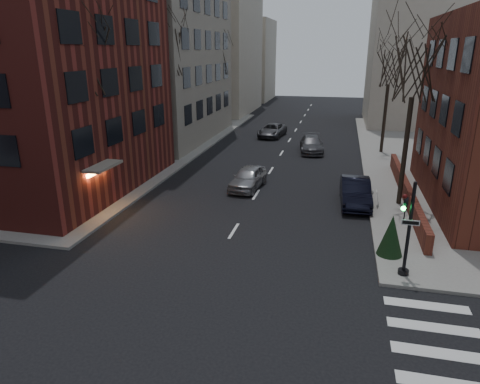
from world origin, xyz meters
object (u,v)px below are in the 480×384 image
object	(u,v)px
tree_left_c	(218,58)
car_lane_far	(272,130)
tree_left_a	(86,59)
tree_right_a	(415,68)
car_lane_silver	(248,178)
car_lane_gray	(311,144)
parked_sedan	(355,192)
sandwich_board	(374,198)
streetlamp_far	(228,91)
streetlamp_near	(160,116)
evergreen_shrub	(391,235)
traffic_signal	(407,235)
tree_right_b	(390,66)
tree_left_b	(169,50)

from	to	relation	value
tree_left_c	car_lane_far	xyz separation A→B (m)	(6.72, -2.55, -7.34)
tree_left_a	tree_right_a	xyz separation A→B (m)	(17.60, 4.00, -0.44)
car_lane_silver	car_lane_gray	xyz separation A→B (m)	(3.39, 11.86, -0.03)
parked_sedan	sandwich_board	world-z (taller)	parked_sedan
tree_right_a	car_lane_gray	distance (m)	16.24
tree_left_a	parked_sedan	distance (m)	17.23
streetlamp_far	car_lane_far	size ratio (longest dim) A/B	1.27
streetlamp_near	parked_sedan	world-z (taller)	streetlamp_near
tree_right_a	car_lane_silver	distance (m)	12.12
car_lane_silver	streetlamp_far	bearing A→B (deg)	114.14
car_lane_silver	evergreen_shrub	distance (m)	11.96
car_lane_far	traffic_signal	bearing A→B (deg)	-63.92
evergreen_shrub	streetlamp_far	bearing A→B (deg)	116.80
streetlamp_far	sandwich_board	bearing A→B (deg)	-58.00
parked_sedan	tree_left_c	bearing A→B (deg)	121.18
parked_sedan	car_lane_silver	size ratio (longest dim) A/B	1.10
traffic_signal	tree_right_b	bearing A→B (deg)	87.85
tree_right_b	streetlamp_far	world-z (taller)	tree_right_b
tree_left_c	streetlamp_near	world-z (taller)	tree_left_c
sandwich_board	tree_right_a	bearing A→B (deg)	30.49
parked_sedan	tree_left_a	bearing A→B (deg)	-169.12
traffic_signal	tree_right_a	size ratio (longest dim) A/B	0.41
car_lane_silver	car_lane_far	world-z (taller)	car_lane_silver
tree_left_a	sandwich_board	world-z (taller)	tree_left_a
traffic_signal	streetlamp_near	distance (m)	20.86
tree_left_a	evergreen_shrub	distance (m)	18.27
streetlamp_far	parked_sedan	bearing A→B (deg)	-59.45
tree_right_a	evergreen_shrub	world-z (taller)	tree_right_a
car_lane_far	tree_right_a	bearing A→B (deg)	-54.09
tree_left_b	tree_left_c	xyz separation A→B (m)	(0.00, 14.00, -0.88)
car_lane_silver	car_lane_gray	world-z (taller)	car_lane_silver
traffic_signal	tree_left_b	xyz separation A→B (m)	(-16.74, 17.01, 7.00)
traffic_signal	streetlamp_near	xyz separation A→B (m)	(-16.14, 13.01, 2.33)
evergreen_shrub	car_lane_far	bearing A→B (deg)	109.91
tree_left_a	evergreen_shrub	world-z (taller)	tree_left_a
parked_sedan	streetlamp_near	bearing A→B (deg)	160.40
tree_left_a	car_lane_silver	world-z (taller)	tree_left_a
tree_left_c	evergreen_shrub	distance (m)	34.26
streetlamp_near	evergreen_shrub	size ratio (longest dim) A/B	3.31
streetlamp_near	car_lane_gray	world-z (taller)	streetlamp_near
tree_left_c	car_lane_silver	world-z (taller)	tree_left_c
tree_left_b	tree_right_a	xyz separation A→B (m)	(17.60, -8.00, -0.88)
tree_left_a	parked_sedan	world-z (taller)	tree_left_a
tree_left_a	streetlamp_far	world-z (taller)	tree_left_a
traffic_signal	tree_left_c	xyz separation A→B (m)	(-16.74, 31.01, 6.12)
tree_left_c	car_lane_gray	xyz separation A→B (m)	(11.39, -8.90, -7.31)
tree_right_a	sandwich_board	world-z (taller)	tree_right_a
tree_left_c	tree_right_a	world-z (taller)	same
parked_sedan	sandwich_board	distance (m)	1.19
traffic_signal	tree_left_b	size ratio (longest dim) A/B	0.37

